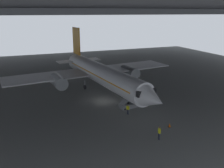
# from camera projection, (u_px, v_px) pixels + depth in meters

# --- Properties ---
(ground_plane) EXTENTS (110.00, 110.00, 0.00)m
(ground_plane) POSITION_uv_depth(u_px,v_px,m) (107.00, 100.00, 43.28)
(ground_plane) COLOR slate
(hangar_structure) EXTENTS (121.00, 99.00, 16.71)m
(hangar_structure) POSITION_uv_depth(u_px,v_px,m) (83.00, 7.00, 50.96)
(hangar_structure) COLOR #4C4F54
(hangar_structure) RESTS_ON ground_plane
(airplane_main) EXTENTS (36.15, 37.21, 11.62)m
(airplane_main) POSITION_uv_depth(u_px,v_px,m) (100.00, 74.00, 47.81)
(airplane_main) COLOR white
(airplane_main) RESTS_ON ground_plane
(boarding_stairs) EXTENTS (4.37, 1.96, 4.69)m
(boarding_stairs) POSITION_uv_depth(u_px,v_px,m) (131.00, 103.00, 40.18)
(boarding_stairs) COLOR slate
(boarding_stairs) RESTS_ON ground_plane
(crew_worker_near_nose) EXTENTS (0.27, 0.55, 1.76)m
(crew_worker_near_nose) POSITION_uv_depth(u_px,v_px,m) (159.00, 132.00, 29.74)
(crew_worker_near_nose) COLOR #232838
(crew_worker_near_nose) RESTS_ON ground_plane
(crew_worker_by_stairs) EXTENTS (0.38, 0.48, 1.57)m
(crew_worker_by_stairs) POSITION_uv_depth(u_px,v_px,m) (128.00, 109.00, 37.18)
(crew_worker_by_stairs) COLOR #232838
(crew_worker_by_stairs) RESTS_ON ground_plane
(traffic_cone_orange) EXTENTS (0.36, 0.36, 0.60)m
(traffic_cone_orange) POSITION_uv_depth(u_px,v_px,m) (170.00, 125.00, 33.23)
(traffic_cone_orange) COLOR black
(traffic_cone_orange) RESTS_ON ground_plane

